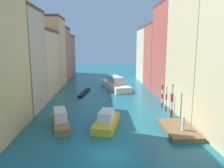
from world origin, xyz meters
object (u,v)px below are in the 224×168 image
object	(u,v)px
vaporetto_white	(115,84)
motorboat_0	(60,120)
mooring_pole_0	(172,100)
person_on_dock	(183,124)
gondola_black	(84,93)
mooring_pole_2	(162,95)
mooring_pole_1	(166,99)
motorboat_1	(106,121)
waterfront_dock	(179,129)

from	to	relation	value
vaporetto_white	motorboat_0	distance (m)	24.31
mooring_pole_0	vaporetto_white	size ratio (longest dim) A/B	0.36
person_on_dock	gondola_black	distance (m)	24.71
motorboat_0	person_on_dock	bearing A→B (deg)	-13.80
vaporetto_white	gondola_black	size ratio (longest dim) A/B	1.60
mooring_pole_2	vaporetto_white	distance (m)	16.98
mooring_pole_2	gondola_black	xyz separation A→B (m)	(-13.00, 10.82, -1.81)
mooring_pole_2	motorboat_0	xyz separation A→B (m)	(-14.55, -7.12, -1.23)
person_on_dock	mooring_pole_0	world-z (taller)	mooring_pole_0
mooring_pole_1	motorboat_1	bearing A→B (deg)	-148.83
waterfront_dock	person_on_dock	xyz separation A→B (m)	(0.20, -0.79, 0.95)
waterfront_dock	person_on_dock	size ratio (longest dim) A/B	4.20
person_on_dock	motorboat_1	world-z (taller)	person_on_dock
vaporetto_white	motorboat_1	world-z (taller)	vaporetto_white
mooring_pole_1	motorboat_1	xyz separation A→B (m)	(-8.96, -5.42, -1.24)
waterfront_dock	mooring_pole_1	distance (m)	7.81
mooring_pole_1	motorboat_0	xyz separation A→B (m)	(-14.55, -4.95, -1.17)
mooring_pole_0	mooring_pole_1	bearing A→B (deg)	90.01
vaporetto_white	mooring_pole_0	bearing A→B (deg)	-72.81
mooring_pole_2	motorboat_1	bearing A→B (deg)	-139.69
waterfront_dock	vaporetto_white	xyz separation A→B (m)	(-5.47, 25.49, 0.73)
gondola_black	motorboat_1	distance (m)	18.86
person_on_dock	mooring_pole_1	bearing A→B (deg)	85.66
vaporetto_white	motorboat_0	size ratio (longest dim) A/B	1.79
mooring_pole_2	motorboat_0	size ratio (longest dim) A/B	0.54
gondola_black	motorboat_1	bearing A→B (deg)	-77.60
mooring_pole_0	gondola_black	world-z (taller)	mooring_pole_0
mooring_pole_0	mooring_pole_1	world-z (taller)	mooring_pole_0
mooring_pole_0	vaporetto_white	distance (m)	21.38
person_on_dock	mooring_pole_0	bearing A→B (deg)	83.86
waterfront_dock	motorboat_1	world-z (taller)	motorboat_1
person_on_dock	mooring_pole_2	bearing A→B (deg)	86.59
mooring_pole_0	gondola_black	size ratio (longest dim) A/B	0.58
person_on_dock	mooring_pole_1	xyz separation A→B (m)	(0.63, 8.37, 0.73)
mooring_pole_0	motorboat_1	world-z (taller)	mooring_pole_0
waterfront_dock	mooring_pole_1	world-z (taller)	mooring_pole_1
waterfront_dock	mooring_pole_1	bearing A→B (deg)	83.73
waterfront_dock	gondola_black	bearing A→B (deg)	120.61
mooring_pole_2	gondola_black	bearing A→B (deg)	140.22
mooring_pole_2	motorboat_0	world-z (taller)	mooring_pole_2
mooring_pole_1	motorboat_0	size ratio (longest dim) A/B	0.53
motorboat_0	motorboat_1	distance (m)	5.61
mooring_pole_0	gondola_black	xyz separation A→B (m)	(-13.01, 15.46, -2.21)
mooring_pole_2	mooring_pole_0	bearing A→B (deg)	-89.91
waterfront_dock	motorboat_0	bearing A→B (deg)	169.16
mooring_pole_1	vaporetto_white	bearing A→B (deg)	109.39
vaporetto_white	gondola_black	distance (m)	8.35
motorboat_0	waterfront_dock	bearing A→B (deg)	-10.84
mooring_pole_1	gondola_black	world-z (taller)	mooring_pole_1
waterfront_dock	vaporetto_white	bearing A→B (deg)	102.12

